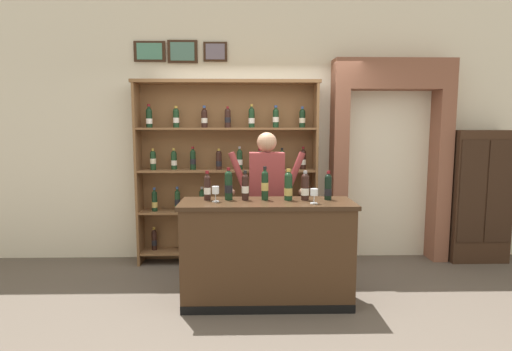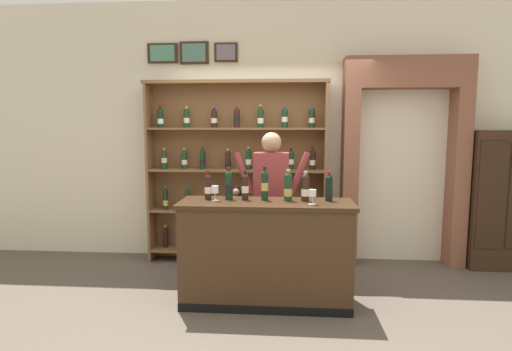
{
  "view_description": "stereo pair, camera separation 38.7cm",
  "coord_description": "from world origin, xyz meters",
  "px_view_note": "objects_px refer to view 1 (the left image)",
  "views": [
    {
      "loc": [
        -0.14,
        -3.8,
        1.71
      ],
      "look_at": [
        -0.05,
        0.1,
        1.24
      ],
      "focal_mm": 28.28,
      "sensor_mm": 36.0,
      "label": 1
    },
    {
      "loc": [
        0.25,
        -3.79,
        1.71
      ],
      "look_at": [
        -0.05,
        0.1,
        1.24
      ],
      "focal_mm": 28.28,
      "sensor_mm": 36.0,
      "label": 2
    }
  ],
  "objects_px": {
    "wine_shelf": "(227,168)",
    "tasting_bottle_super_tuscan": "(207,187)",
    "tasting_counter": "(267,252)",
    "tasting_bottle_brunello": "(229,185)",
    "side_cabinet": "(477,196)",
    "shopkeeper": "(267,190)",
    "wine_glass_center": "(314,193)",
    "tasting_bottle_chianti": "(265,184)",
    "tasting_bottle_vin_santo": "(305,187)",
    "tasting_bottle_grappa": "(245,186)",
    "tasting_bottle_riserva": "(288,186)",
    "tasting_bottle_bianco": "(328,187)",
    "wine_glass_left": "(216,191)"
  },
  "relations": [
    {
      "from": "wine_shelf",
      "to": "tasting_bottle_super_tuscan",
      "type": "xyz_separation_m",
      "value": [
        -0.14,
        -1.15,
        -0.07
      ]
    },
    {
      "from": "tasting_counter",
      "to": "tasting_bottle_brunello",
      "type": "distance_m",
      "value": 0.76
    },
    {
      "from": "side_cabinet",
      "to": "shopkeeper",
      "type": "xyz_separation_m",
      "value": [
        -2.73,
        -0.62,
        0.19
      ]
    },
    {
      "from": "tasting_counter",
      "to": "side_cabinet",
      "type": "bearing_deg",
      "value": 23.9
    },
    {
      "from": "tasting_bottle_brunello",
      "to": "wine_glass_center",
      "type": "bearing_deg",
      "value": -14.95
    },
    {
      "from": "tasting_bottle_chianti",
      "to": "tasting_bottle_vin_santo",
      "type": "bearing_deg",
      "value": -2.67
    },
    {
      "from": "tasting_bottle_grappa",
      "to": "wine_glass_center",
      "type": "xyz_separation_m",
      "value": [
        0.64,
        -0.19,
        -0.04
      ]
    },
    {
      "from": "side_cabinet",
      "to": "tasting_bottle_riserva",
      "type": "height_order",
      "value": "side_cabinet"
    },
    {
      "from": "tasting_bottle_bianco",
      "to": "wine_glass_center",
      "type": "xyz_separation_m",
      "value": [
        -0.17,
        -0.2,
        -0.03
      ]
    },
    {
      "from": "tasting_counter",
      "to": "shopkeeper",
      "type": "distance_m",
      "value": 0.8
    },
    {
      "from": "tasting_bottle_chianti",
      "to": "tasting_bottle_bianco",
      "type": "distance_m",
      "value": 0.62
    },
    {
      "from": "wine_shelf",
      "to": "tasting_bottle_vin_santo",
      "type": "bearing_deg",
      "value": -55.35
    },
    {
      "from": "tasting_bottle_super_tuscan",
      "to": "tasting_bottle_vin_santo",
      "type": "xyz_separation_m",
      "value": [
        0.95,
        -0.03,
        0.0
      ]
    },
    {
      "from": "tasting_bottle_riserva",
      "to": "tasting_bottle_vin_santo",
      "type": "relative_size",
      "value": 1.06
    },
    {
      "from": "shopkeeper",
      "to": "tasting_bottle_chianti",
      "type": "bearing_deg",
      "value": -94.73
    },
    {
      "from": "side_cabinet",
      "to": "shopkeeper",
      "type": "bearing_deg",
      "value": -167.3
    },
    {
      "from": "tasting_bottle_grappa",
      "to": "shopkeeper",
      "type": "bearing_deg",
      "value": 65.82
    },
    {
      "from": "tasting_bottle_bianco",
      "to": "wine_glass_center",
      "type": "bearing_deg",
      "value": -130.67
    },
    {
      "from": "tasting_bottle_grappa",
      "to": "tasting_bottle_bianco",
      "type": "relative_size",
      "value": 1.02
    },
    {
      "from": "wine_glass_center",
      "to": "tasting_bottle_grappa",
      "type": "bearing_deg",
      "value": 163.11
    },
    {
      "from": "tasting_bottle_brunello",
      "to": "wine_glass_center",
      "type": "relative_size",
      "value": 2.26
    },
    {
      "from": "tasting_bottle_chianti",
      "to": "shopkeeper",
      "type": "bearing_deg",
      "value": 85.27
    },
    {
      "from": "tasting_counter",
      "to": "tasting_bottle_vin_santo",
      "type": "distance_m",
      "value": 0.74
    },
    {
      "from": "tasting_bottle_riserva",
      "to": "tasting_bottle_vin_santo",
      "type": "xyz_separation_m",
      "value": [
        0.16,
        -0.0,
        -0.01
      ]
    },
    {
      "from": "tasting_bottle_super_tuscan",
      "to": "tasting_bottle_vin_santo",
      "type": "height_order",
      "value": "same"
    },
    {
      "from": "wine_shelf",
      "to": "tasting_bottle_grappa",
      "type": "height_order",
      "value": "wine_shelf"
    },
    {
      "from": "wine_shelf",
      "to": "wine_glass_center",
      "type": "relative_size",
      "value": 16.29
    },
    {
      "from": "shopkeeper",
      "to": "tasting_bottle_bianco",
      "type": "relative_size",
      "value": 5.85
    },
    {
      "from": "tasting_bottle_super_tuscan",
      "to": "tasting_bottle_vin_santo",
      "type": "distance_m",
      "value": 0.95
    },
    {
      "from": "tasting_bottle_brunello",
      "to": "wine_glass_left",
      "type": "relative_size",
      "value": 2.13
    },
    {
      "from": "tasting_bottle_grappa",
      "to": "tasting_bottle_vin_santo",
      "type": "height_order",
      "value": "tasting_bottle_grappa"
    },
    {
      "from": "wine_shelf",
      "to": "tasting_bottle_chianti",
      "type": "xyz_separation_m",
      "value": [
        0.42,
        -1.16,
        -0.04
      ]
    },
    {
      "from": "tasting_bottle_super_tuscan",
      "to": "wine_glass_left",
      "type": "height_order",
      "value": "tasting_bottle_super_tuscan"
    },
    {
      "from": "tasting_bottle_grappa",
      "to": "wine_glass_left",
      "type": "distance_m",
      "value": 0.3
    },
    {
      "from": "wine_shelf",
      "to": "tasting_counter",
      "type": "relative_size",
      "value": 1.37
    },
    {
      "from": "shopkeeper",
      "to": "wine_glass_left",
      "type": "relative_size",
      "value": 11.18
    },
    {
      "from": "side_cabinet",
      "to": "tasting_bottle_brunello",
      "type": "distance_m",
      "value": 3.34
    },
    {
      "from": "tasting_bottle_vin_santo",
      "to": "wine_glass_center",
      "type": "distance_m",
      "value": 0.19
    },
    {
      "from": "tasting_counter",
      "to": "wine_glass_center",
      "type": "relative_size",
      "value": 11.92
    },
    {
      "from": "tasting_bottle_bianco",
      "to": "tasting_counter",
      "type": "bearing_deg",
      "value": -171.85
    },
    {
      "from": "shopkeeper",
      "to": "tasting_bottle_super_tuscan",
      "type": "distance_m",
      "value": 0.8
    },
    {
      "from": "tasting_bottle_riserva",
      "to": "tasting_bottle_vin_santo",
      "type": "distance_m",
      "value": 0.16
    },
    {
      "from": "wine_glass_left",
      "to": "tasting_bottle_grappa",
      "type": "bearing_deg",
      "value": 16.44
    },
    {
      "from": "tasting_bottle_vin_santo",
      "to": "tasting_bottle_riserva",
      "type": "bearing_deg",
      "value": 179.97
    },
    {
      "from": "tasting_bottle_brunello",
      "to": "tasting_bottle_vin_santo",
      "type": "distance_m",
      "value": 0.75
    },
    {
      "from": "shopkeeper",
      "to": "wine_glass_center",
      "type": "height_order",
      "value": "shopkeeper"
    },
    {
      "from": "tasting_bottle_brunello",
      "to": "tasting_bottle_chianti",
      "type": "bearing_deg",
      "value": -2.71
    },
    {
      "from": "tasting_bottle_brunello",
      "to": "tasting_bottle_grappa",
      "type": "bearing_deg",
      "value": -6.98
    },
    {
      "from": "tasting_bottle_grappa",
      "to": "wine_shelf",
      "type": "bearing_deg",
      "value": 101.16
    },
    {
      "from": "tasting_bottle_brunello",
      "to": "tasting_bottle_vin_santo",
      "type": "xyz_separation_m",
      "value": [
        0.75,
        -0.04,
        -0.01
      ]
    }
  ]
}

